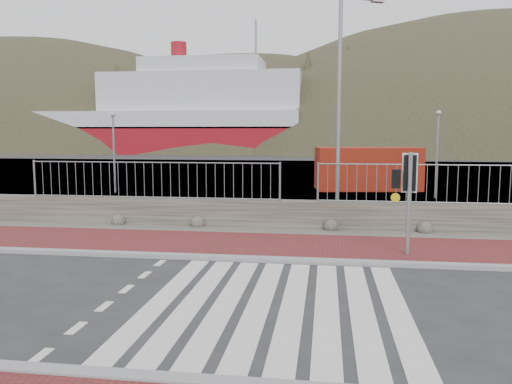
# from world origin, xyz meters

# --- Properties ---
(ground) EXTENTS (220.00, 220.00, 0.00)m
(ground) POSITION_xyz_m (0.00, 0.00, 0.00)
(ground) COLOR #28282B
(ground) RESTS_ON ground
(sidewalk_far) EXTENTS (40.00, 3.00, 0.08)m
(sidewalk_far) POSITION_xyz_m (0.00, 4.50, 0.04)
(sidewalk_far) COLOR maroon
(sidewalk_far) RESTS_ON ground
(kerb_far) EXTENTS (40.00, 0.25, 0.12)m
(kerb_far) POSITION_xyz_m (0.00, 3.00, 0.05)
(kerb_far) COLOR gray
(kerb_far) RESTS_ON ground
(zebra_crossing) EXTENTS (4.62, 5.60, 0.01)m
(zebra_crossing) POSITION_xyz_m (-0.00, 0.00, 0.01)
(zebra_crossing) COLOR silver
(zebra_crossing) RESTS_ON ground
(gravel_strip) EXTENTS (40.00, 1.50, 0.06)m
(gravel_strip) POSITION_xyz_m (0.00, 6.50, 0.03)
(gravel_strip) COLOR #59544C
(gravel_strip) RESTS_ON ground
(stone_wall) EXTENTS (40.00, 0.60, 0.90)m
(stone_wall) POSITION_xyz_m (0.00, 7.30, 0.45)
(stone_wall) COLOR #454139
(stone_wall) RESTS_ON ground
(railing) EXTENTS (18.07, 0.07, 1.22)m
(railing) POSITION_xyz_m (0.00, 7.15, 1.82)
(railing) COLOR gray
(railing) RESTS_ON stone_wall
(quay) EXTENTS (120.00, 40.00, 0.50)m
(quay) POSITION_xyz_m (0.00, 27.90, 0.00)
(quay) COLOR #4C4C4F
(quay) RESTS_ON ground
(water) EXTENTS (220.00, 50.00, 0.05)m
(water) POSITION_xyz_m (0.00, 62.90, 0.00)
(water) COLOR #3F4C54
(water) RESTS_ON ground
(ferry) EXTENTS (50.00, 16.00, 20.00)m
(ferry) POSITION_xyz_m (-24.65, 67.90, 5.36)
(ferry) COLOR maroon
(ferry) RESTS_ON ground
(hills_backdrop) EXTENTS (254.00, 90.00, 100.00)m
(hills_backdrop) POSITION_xyz_m (6.74, 87.90, -23.05)
(hills_backdrop) COLOR #2A311D
(hills_backdrop) RESTS_ON ground
(traffic_signal_far) EXTENTS (0.62, 0.25, 2.60)m
(traffic_signal_far) POSITION_xyz_m (2.83, 3.90, 1.88)
(traffic_signal_far) COLOR gray
(traffic_signal_far) RESTS_ON ground
(streetlight) EXTENTS (1.49, 0.78, 7.45)m
(streetlight) POSITION_xyz_m (1.34, 8.15, 4.19)
(streetlight) COLOR gray
(streetlight) RESTS_ON ground
(shipping_container) EXTENTS (5.77, 3.04, 2.29)m
(shipping_container) POSITION_xyz_m (3.07, 19.06, 1.15)
(shipping_container) COLOR #A01A11
(shipping_container) RESTS_ON ground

